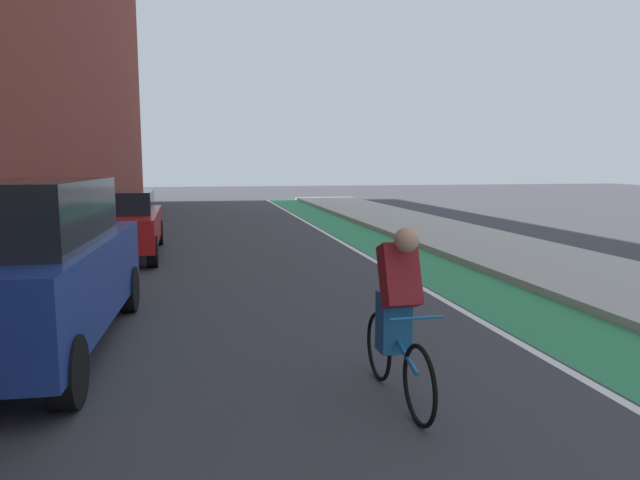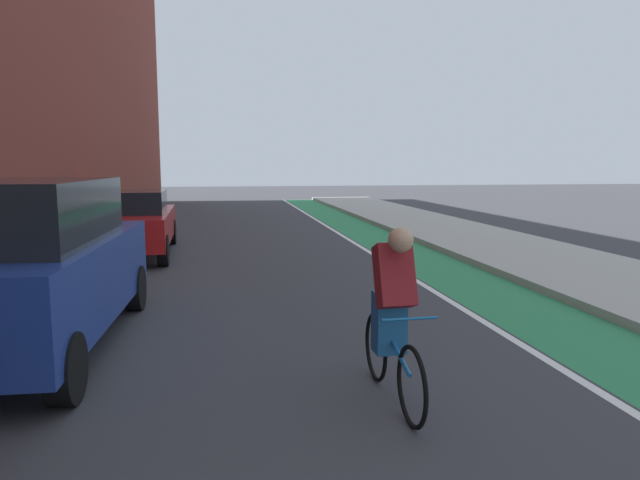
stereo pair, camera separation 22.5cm
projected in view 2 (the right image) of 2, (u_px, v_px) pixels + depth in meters
ground_plane at (268, 258)px, 13.21m from camera, size 84.05×84.05×0.00m
bike_lane_paint at (388, 243)px, 15.72m from camera, size 1.60×38.20×0.00m
lane_divider_stripe at (356, 244)px, 15.57m from camera, size 0.12×38.20×0.00m
sidewalk_right at (475, 239)px, 16.12m from camera, size 3.44×38.20×0.14m
building_facade_left at (1, 12)px, 13.44m from camera, size 3.00×38.20×11.31m
parked_suv_blue at (31, 264)px, 6.59m from camera, size 1.97×4.57×1.98m
parked_sedan_red at (130, 222)px, 13.56m from camera, size 2.04×4.60×1.53m
cyclist_mid at (393, 315)px, 5.19m from camera, size 0.48×1.74×1.62m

